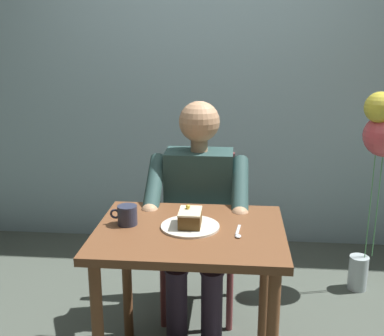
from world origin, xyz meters
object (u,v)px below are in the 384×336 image
object	(u,v)px
balloon_display	(380,148)
chair	(200,225)
cake_slice	(191,218)
dining_table	(190,253)
seated_person	(198,212)
coffee_cup	(127,215)
dessert_spoon	(238,233)

from	to	relation	value
balloon_display	chair	bearing A→B (deg)	14.72
cake_slice	balloon_display	distance (m)	1.37
balloon_display	dining_table	bearing A→B (deg)	40.90
seated_person	cake_slice	xyz separation A→B (m)	(-0.00, 0.44, 0.14)
chair	coffee_cup	world-z (taller)	chair
chair	dessert_spoon	bearing A→B (deg)	107.59
cake_slice	dining_table	bearing A→B (deg)	81.89
dining_table	dessert_spoon	size ratio (longest dim) A/B	5.78
dining_table	chair	bearing A→B (deg)	-90.00
dining_table	balloon_display	world-z (taller)	balloon_display
cake_slice	dessert_spoon	size ratio (longest dim) A/B	0.95
coffee_cup	seated_person	bearing A→B (deg)	-123.65
coffee_cup	cake_slice	bearing A→B (deg)	178.06
dining_table	seated_person	distance (m)	0.46
dining_table	coffee_cup	distance (m)	0.33
cake_slice	seated_person	bearing A→B (deg)	-89.66
seated_person	cake_slice	world-z (taller)	seated_person
chair	coffee_cup	size ratio (longest dim) A/B	7.36
dining_table	chair	size ratio (longest dim) A/B	0.91
cake_slice	balloon_display	xyz separation A→B (m)	(-1.04, -0.88, 0.13)
cake_slice	dessert_spoon	world-z (taller)	cake_slice
coffee_cup	chair	bearing A→B (deg)	-115.33
seated_person	cake_slice	distance (m)	0.46
coffee_cup	dessert_spoon	size ratio (longest dim) A/B	0.86
chair	seated_person	xyz separation A→B (m)	(0.00, 0.17, 0.15)
chair	dessert_spoon	size ratio (longest dim) A/B	6.32
seated_person	balloon_display	bearing A→B (deg)	-156.76
seated_person	balloon_display	size ratio (longest dim) A/B	0.98
seated_person	chair	bearing A→B (deg)	-90.00
dessert_spoon	dining_table	bearing A→B (deg)	-10.04
seated_person	coffee_cup	bearing A→B (deg)	56.35
dessert_spoon	cake_slice	bearing A→B (deg)	-14.91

